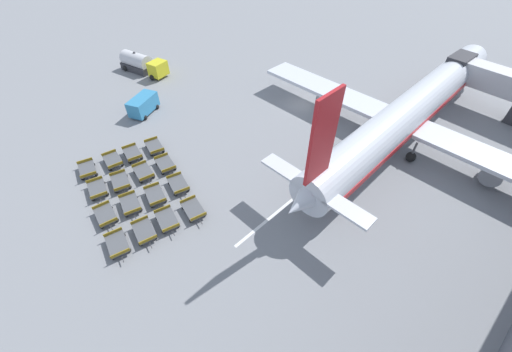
{
  "coord_description": "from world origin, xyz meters",
  "views": [
    {
      "loc": [
        23.96,
        -30.78,
        23.52
      ],
      "look_at": [
        7.55,
        -15.79,
        1.85
      ],
      "focal_mm": 22.0,
      "sensor_mm": 36.0,
      "label": 1
    }
  ],
  "objects_px": {
    "fuel_tanker_primary": "(141,64)",
    "service_van": "(143,105)",
    "baggage_dolly_row_mid_b_col_a": "(133,154)",
    "baggage_dolly_row_far_col_d": "(193,210)",
    "baggage_dolly_row_mid_b_col_b": "(143,172)",
    "baggage_dolly_row_mid_a_col_c": "(130,204)",
    "baggage_dolly_row_far_col_a": "(154,147)",
    "baggage_dolly_row_mid_a_col_a": "(113,161)",
    "baggage_dolly_row_mid_a_col_b": "(120,182)",
    "baggage_dolly_row_near_col_a": "(87,170)",
    "baggage_dolly_row_near_col_d": "(117,244)",
    "airplane": "(408,113)",
    "baggage_dolly_row_far_col_c": "(178,184)",
    "baggage_dolly_row_far_col_b": "(165,164)",
    "baggage_dolly_row_near_col_b": "(97,189)",
    "baggage_dolly_row_mid_b_col_d": "(167,220)",
    "baggage_dolly_row_near_col_c": "(106,215)",
    "baggage_dolly_row_mid_b_col_c": "(155,195)",
    "baggage_dolly_row_mid_a_col_d": "(144,231)"
  },
  "relations": [
    {
      "from": "baggage_dolly_row_near_col_a",
      "to": "baggage_dolly_row_mid_a_col_b",
      "type": "height_order",
      "value": "same"
    },
    {
      "from": "baggage_dolly_row_near_col_a",
      "to": "baggage_dolly_row_mid_b_col_c",
      "type": "relative_size",
      "value": 1.0
    },
    {
      "from": "baggage_dolly_row_mid_b_col_d",
      "to": "baggage_dolly_row_far_col_d",
      "type": "xyz_separation_m",
      "value": [
        0.61,
        2.5,
        0.0
      ]
    },
    {
      "from": "baggage_dolly_row_near_col_a",
      "to": "baggage_dolly_row_mid_a_col_b",
      "type": "xyz_separation_m",
      "value": [
        4.17,
        1.81,
        0.0
      ]
    },
    {
      "from": "baggage_dolly_row_mid_a_col_c",
      "to": "baggage_dolly_row_mid_b_col_c",
      "type": "height_order",
      "value": "same"
    },
    {
      "from": "baggage_dolly_row_near_col_c",
      "to": "baggage_dolly_row_mid_b_col_d",
      "type": "xyz_separation_m",
      "value": [
        4.35,
        3.96,
        0.0
      ]
    },
    {
      "from": "baggage_dolly_row_far_col_d",
      "to": "baggage_dolly_row_far_col_b",
      "type": "bearing_deg",
      "value": 169.49
    },
    {
      "from": "baggage_dolly_row_far_col_a",
      "to": "baggage_dolly_row_far_col_c",
      "type": "xyz_separation_m",
      "value": [
        7.12,
        -1.27,
        0.0
      ]
    },
    {
      "from": "baggage_dolly_row_mid_a_col_a",
      "to": "baggage_dolly_row_mid_a_col_b",
      "type": "bearing_deg",
      "value": -12.91
    },
    {
      "from": "baggage_dolly_row_mid_b_col_d",
      "to": "baggage_dolly_row_far_col_d",
      "type": "distance_m",
      "value": 2.57
    },
    {
      "from": "baggage_dolly_row_mid_b_col_d",
      "to": "baggage_dolly_row_far_col_b",
      "type": "xyz_separation_m",
      "value": [
        -6.82,
        3.87,
        0.0
      ]
    },
    {
      "from": "baggage_dolly_row_mid_a_col_b",
      "to": "baggage_dolly_row_mid_a_col_c",
      "type": "relative_size",
      "value": 1.0
    },
    {
      "from": "baggage_dolly_row_mid_a_col_b",
      "to": "airplane",
      "type": "bearing_deg",
      "value": 62.16
    },
    {
      "from": "baggage_dolly_row_far_col_c",
      "to": "baggage_dolly_row_near_col_b",
      "type": "bearing_deg",
      "value": -127.75
    },
    {
      "from": "baggage_dolly_row_near_col_b",
      "to": "airplane",
      "type": "bearing_deg",
      "value": 62.99
    },
    {
      "from": "baggage_dolly_row_far_col_a",
      "to": "baggage_dolly_row_far_col_d",
      "type": "relative_size",
      "value": 1.0
    },
    {
      "from": "baggage_dolly_row_mid_a_col_b",
      "to": "baggage_dolly_row_mid_b_col_b",
      "type": "distance_m",
      "value": 2.48
    },
    {
      "from": "baggage_dolly_row_far_col_c",
      "to": "baggage_dolly_row_far_col_b",
      "type": "bearing_deg",
      "value": 170.08
    },
    {
      "from": "airplane",
      "to": "baggage_dolly_row_mid_b_col_b",
      "type": "height_order",
      "value": "airplane"
    },
    {
      "from": "baggage_dolly_row_mid_a_col_d",
      "to": "baggage_dolly_row_mid_b_col_c",
      "type": "height_order",
      "value": "same"
    },
    {
      "from": "baggage_dolly_row_near_col_d",
      "to": "baggage_dolly_row_far_col_a",
      "type": "xyz_separation_m",
      "value": [
        -9.75,
        9.05,
        0.0
      ]
    },
    {
      "from": "baggage_dolly_row_near_col_a",
      "to": "baggage_dolly_row_far_col_c",
      "type": "relative_size",
      "value": 1.0
    },
    {
      "from": "fuel_tanker_primary",
      "to": "baggage_dolly_row_near_col_b",
      "type": "bearing_deg",
      "value": -37.27
    },
    {
      "from": "baggage_dolly_row_mid_a_col_c",
      "to": "baggage_dolly_row_far_col_a",
      "type": "xyz_separation_m",
      "value": [
        -6.29,
        6.13,
        0.0
      ]
    },
    {
      "from": "fuel_tanker_primary",
      "to": "baggage_dolly_row_near_col_b",
      "type": "xyz_separation_m",
      "value": [
        21.47,
        -16.34,
        -0.8
      ]
    },
    {
      "from": "baggage_dolly_row_mid_b_col_a",
      "to": "baggage_dolly_row_mid_b_col_b",
      "type": "distance_m",
      "value": 3.69
    },
    {
      "from": "baggage_dolly_row_mid_a_col_b",
      "to": "baggage_dolly_row_far_col_c",
      "type": "xyz_separation_m",
      "value": [
        4.37,
        4.22,
        0.0
      ]
    },
    {
      "from": "baggage_dolly_row_mid_b_col_b",
      "to": "baggage_dolly_row_far_col_b",
      "type": "bearing_deg",
      "value": 79.16
    },
    {
      "from": "baggage_dolly_row_far_col_a",
      "to": "baggage_dolly_row_far_col_d",
      "type": "xyz_separation_m",
      "value": [
        10.94,
        -2.01,
        0.0
      ]
    },
    {
      "from": "baggage_dolly_row_near_col_c",
      "to": "baggage_dolly_row_far_col_b",
      "type": "xyz_separation_m",
      "value": [
        -2.47,
        7.84,
        0.0
      ]
    },
    {
      "from": "baggage_dolly_row_near_col_a",
      "to": "baggage_dolly_row_mid_a_col_b",
      "type": "bearing_deg",
      "value": 23.45
    },
    {
      "from": "baggage_dolly_row_near_col_c",
      "to": "baggage_dolly_row_mid_a_col_a",
      "type": "distance_m",
      "value": 7.93
    },
    {
      "from": "service_van",
      "to": "baggage_dolly_row_mid_a_col_b",
      "type": "height_order",
      "value": "service_van"
    },
    {
      "from": "baggage_dolly_row_mid_a_col_a",
      "to": "baggage_dolly_row_mid_b_col_b",
      "type": "bearing_deg",
      "value": 21.83
    },
    {
      "from": "fuel_tanker_primary",
      "to": "baggage_dolly_row_mid_a_col_a",
      "type": "xyz_separation_m",
      "value": [
        18.34,
        -13.31,
        -0.8
      ]
    },
    {
      "from": "baggage_dolly_row_mid_b_col_a",
      "to": "baggage_dolly_row_far_col_d",
      "type": "relative_size",
      "value": 1.0
    },
    {
      "from": "baggage_dolly_row_mid_a_col_a",
      "to": "baggage_dolly_row_far_col_a",
      "type": "bearing_deg",
      "value": 78.28
    },
    {
      "from": "baggage_dolly_row_near_col_b",
      "to": "baggage_dolly_row_near_col_c",
      "type": "height_order",
      "value": "same"
    },
    {
      "from": "baggage_dolly_row_near_col_b",
      "to": "baggage_dolly_row_mid_b_col_d",
      "type": "bearing_deg",
      "value": 21.15
    },
    {
      "from": "baggage_dolly_row_far_col_b",
      "to": "baggage_dolly_row_far_col_c",
      "type": "distance_m",
      "value": 3.67
    },
    {
      "from": "baggage_dolly_row_mid_a_col_c",
      "to": "baggage_dolly_row_mid_a_col_a",
      "type": "bearing_deg",
      "value": 168.35
    },
    {
      "from": "baggage_dolly_row_mid_a_col_b",
      "to": "baggage_dolly_row_near_col_b",
      "type": "bearing_deg",
      "value": -104.93
    },
    {
      "from": "baggage_dolly_row_near_col_d",
      "to": "baggage_dolly_row_far_col_d",
      "type": "bearing_deg",
      "value": 80.39
    },
    {
      "from": "fuel_tanker_primary",
      "to": "service_van",
      "type": "bearing_deg",
      "value": -26.64
    },
    {
      "from": "baggage_dolly_row_mid_a_col_a",
      "to": "baggage_dolly_row_near_col_a",
      "type": "bearing_deg",
      "value": -99.7
    },
    {
      "from": "baggage_dolly_row_mid_a_col_c",
      "to": "baggage_dolly_row_mid_b_col_d",
      "type": "xyz_separation_m",
      "value": [
        4.04,
        1.62,
        0.0
      ]
    },
    {
      "from": "fuel_tanker_primary",
      "to": "baggage_dolly_row_near_col_d",
      "type": "distance_m",
      "value": 34.05
    },
    {
      "from": "baggage_dolly_row_near_col_a",
      "to": "airplane",
      "type": "bearing_deg",
      "value": 57.68
    },
    {
      "from": "baggage_dolly_row_near_col_a",
      "to": "baggage_dolly_row_near_col_b",
      "type": "distance_m",
      "value": 3.6
    },
    {
      "from": "airplane",
      "to": "baggage_dolly_row_mid_b_col_c",
      "type": "xyz_separation_m",
      "value": [
        -11.12,
        -27.19,
        -3.01
      ]
    }
  ]
}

